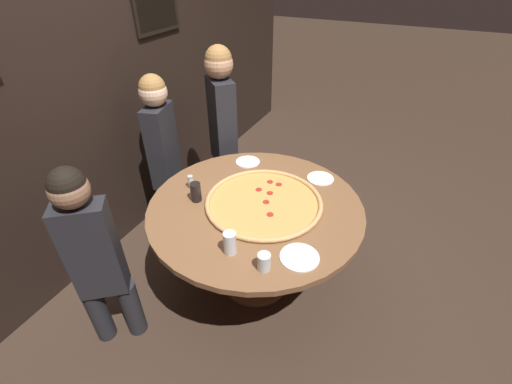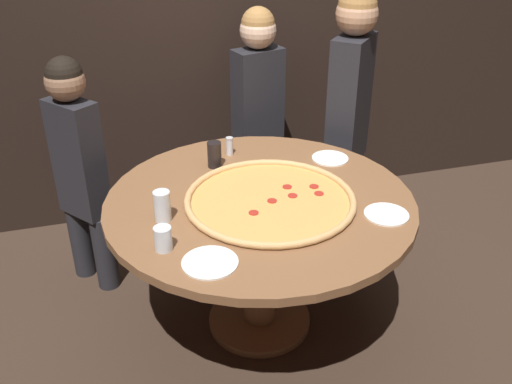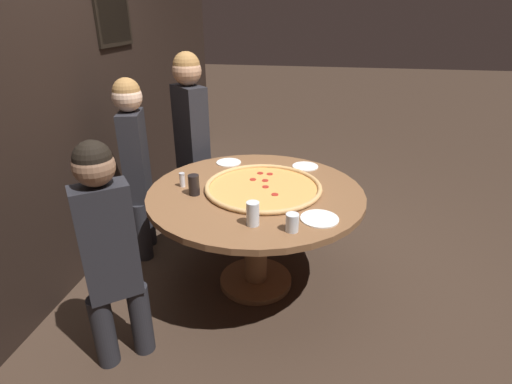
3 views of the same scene
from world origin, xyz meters
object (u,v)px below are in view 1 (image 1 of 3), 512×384
object	(u,v)px
giant_pizza	(264,202)
diner_far_left	(163,150)
white_plate_beside_cup	(299,257)
diner_side_left	(222,126)
drink_cup_centre_back	(196,192)
dining_table	(256,222)
condiment_shaker	(191,182)
white_plate_left_side	(248,162)
drink_cup_front_edge	(230,243)
drink_cup_far_right	(264,262)
white_plate_near_front	(320,178)
diner_side_right	(94,254)

from	to	relation	value
giant_pizza	diner_far_left	xyz separation A→B (m)	(0.24, 1.01, 0.04)
white_plate_beside_cup	diner_side_left	xyz separation A→B (m)	(1.06, 1.10, 0.12)
drink_cup_centre_back	diner_far_left	world-z (taller)	diner_far_left
dining_table	condiment_shaker	bearing A→B (deg)	92.34
dining_table	white_plate_left_side	distance (m)	0.57
giant_pizza	white_plate_left_side	xyz separation A→B (m)	(0.43, 0.34, -0.01)
dining_table	drink_cup_centre_back	xyz separation A→B (m)	(-0.13, 0.38, 0.22)
drink_cup_front_edge	condiment_shaker	distance (m)	0.70
white_plate_beside_cup	dining_table	bearing A→B (deg)	52.74
drink_cup_far_right	white_plate_left_side	bearing A→B (deg)	31.38
drink_cup_centre_back	drink_cup_front_edge	size ratio (longest dim) A/B	0.97
white_plate_left_side	diner_side_left	distance (m)	0.48
white_plate_near_front	white_plate_left_side	bearing A→B (deg)	91.86
white_plate_beside_cup	diner_far_left	world-z (taller)	diner_far_left
dining_table	drink_cup_far_right	world-z (taller)	drink_cup_far_right
giant_pizza	white_plate_beside_cup	size ratio (longest dim) A/B	3.56
drink_cup_far_right	diner_side_right	world-z (taller)	diner_side_right
drink_cup_centre_back	diner_side_right	size ratio (longest dim) A/B	0.10
white_plate_beside_cup	diner_side_right	bearing A→B (deg)	114.24
white_plate_left_side	white_plate_near_front	distance (m)	0.59
condiment_shaker	diner_side_left	distance (m)	0.78
drink_cup_front_edge	diner_far_left	distance (m)	1.25
dining_table	white_plate_near_front	bearing A→B (deg)	-30.99
white_plate_left_side	giant_pizza	bearing A→B (deg)	-141.88
diner_side_left	condiment_shaker	bearing A→B (deg)	-33.84
white_plate_beside_cup	condiment_shaker	bearing A→B (deg)	71.77
drink_cup_centre_back	white_plate_left_side	distance (m)	0.60
drink_cup_front_edge	drink_cup_far_right	bearing A→B (deg)	-97.52
drink_cup_far_right	diner_far_left	world-z (taller)	diner_far_left
drink_cup_centre_back	white_plate_beside_cup	world-z (taller)	drink_cup_centre_back
condiment_shaker	giant_pizza	bearing A→B (deg)	-84.10
diner_side_left	diner_far_left	size ratio (longest dim) A/B	1.10
drink_cup_far_right	condiment_shaker	bearing A→B (deg)	59.47
white_plate_near_front	diner_side_left	world-z (taller)	diner_side_left
white_plate_left_side	condiment_shaker	world-z (taller)	condiment_shaker
giant_pizza	white_plate_beside_cup	bearing A→B (deg)	-133.29
giant_pizza	white_plate_beside_cup	world-z (taller)	giant_pizza
diner_far_left	white_plate_left_side	bearing A→B (deg)	90.70
diner_side_left	diner_side_right	distance (m)	1.53
dining_table	giant_pizza	size ratio (longest dim) A/B	1.82
drink_cup_front_edge	white_plate_beside_cup	size ratio (longest dim) A/B	0.63
white_plate_left_side	white_plate_near_front	size ratio (longest dim) A/B	0.98
dining_table	white_plate_near_front	size ratio (longest dim) A/B	7.29
drink_cup_centre_back	diner_side_right	world-z (taller)	diner_side_right
drink_cup_front_edge	condiment_shaker	xyz separation A→B (m)	(0.43, 0.56, -0.02)
white_plate_beside_cup	diner_far_left	size ratio (longest dim) A/B	0.16
giant_pizza	white_plate_near_front	bearing A→B (deg)	-28.83
giant_pizza	diner_side_left	world-z (taller)	diner_side_left
white_plate_beside_cup	white_plate_near_front	distance (m)	0.82
drink_cup_centre_back	white_plate_left_side	size ratio (longest dim) A/B	0.70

